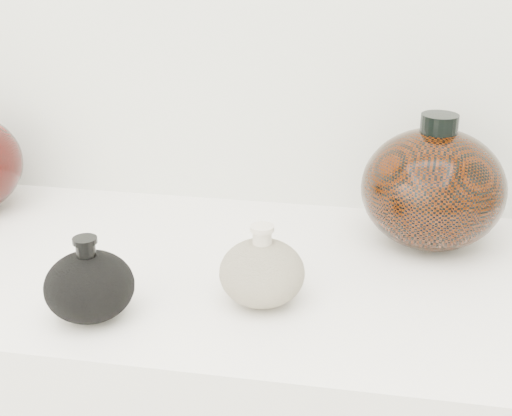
# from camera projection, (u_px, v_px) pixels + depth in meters

# --- Properties ---
(black_gourd_vase) EXTENTS (0.14, 0.14, 0.11)m
(black_gourd_vase) POSITION_uv_depth(u_px,v_px,m) (89.00, 286.00, 0.86)
(black_gourd_vase) COLOR black
(black_gourd_vase) RESTS_ON display_counter
(cream_gourd_vase) EXTENTS (0.12, 0.12, 0.11)m
(cream_gourd_vase) POSITION_uv_depth(u_px,v_px,m) (262.00, 272.00, 0.90)
(cream_gourd_vase) COLOR beige
(cream_gourd_vase) RESTS_ON display_counter
(right_round_pot) EXTENTS (0.23, 0.23, 0.20)m
(right_round_pot) POSITION_uv_depth(u_px,v_px,m) (433.00, 188.00, 1.04)
(right_round_pot) COLOR black
(right_round_pot) RESTS_ON display_counter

